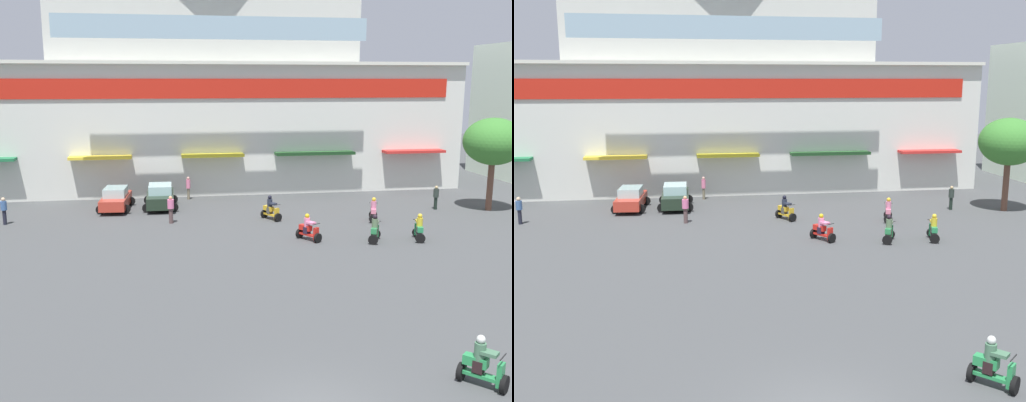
# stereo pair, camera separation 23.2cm
# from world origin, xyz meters

# --- Properties ---
(ground_plane) EXTENTS (128.00, 128.00, 0.00)m
(ground_plane) POSITION_xyz_m (0.00, 13.00, 0.00)
(ground_plane) COLOR #444748
(colonial_building) EXTENTS (39.57, 14.63, 19.87)m
(colonial_building) POSITION_xyz_m (0.00, 35.32, 8.42)
(colonial_building) COLOR silver
(colonial_building) RESTS_ON ground
(plaza_tree_1) EXTENTS (3.80, 4.02, 6.13)m
(plaza_tree_1) POSITION_xyz_m (17.77, 22.07, 4.55)
(plaza_tree_1) COLOR brown
(plaza_tree_1) RESTS_ON ground
(parked_car_0) EXTENTS (2.43, 4.36, 1.51)m
(parked_car_0) POSITION_xyz_m (-6.73, 26.23, 0.75)
(parked_car_0) COLOR #B13426
(parked_car_0) RESTS_ON ground
(parked_car_1) EXTENTS (2.41, 4.42, 1.61)m
(parked_car_1) POSITION_xyz_m (-3.79, 26.33, 0.80)
(parked_car_1) COLOR #1E2D1F
(parked_car_1) RESTS_ON ground
(scooter_rider_0) EXTENTS (1.24, 1.51, 1.47)m
(scooter_rider_0) POSITION_xyz_m (4.05, 16.64, 0.60)
(scooter_rider_0) COLOR black
(scooter_rider_0) RESTS_ON ground
(scooter_rider_1) EXTENTS (1.28, 1.35, 1.51)m
(scooter_rider_1) POSITION_xyz_m (5.04, 0.73, 0.63)
(scooter_rider_1) COLOR black
(scooter_rider_1) RESTS_ON ground
(scooter_rider_5) EXTENTS (1.09, 1.46, 1.52)m
(scooter_rider_5) POSITION_xyz_m (7.48, 15.77, 0.62)
(scooter_rider_5) COLOR black
(scooter_rider_5) RESTS_ON ground
(scooter_rider_6) EXTENTS (1.17, 1.55, 1.52)m
(scooter_rider_6) POSITION_xyz_m (2.95, 21.72, 0.62)
(scooter_rider_6) COLOR black
(scooter_rider_6) RESTS_ON ground
(scooter_rider_7) EXTENTS (0.88, 1.47, 1.50)m
(scooter_rider_7) POSITION_xyz_m (9.95, 15.69, 0.62)
(scooter_rider_7) COLOR black
(scooter_rider_7) RESTS_ON ground
(scooter_rider_8) EXTENTS (0.94, 1.46, 1.51)m
(scooter_rider_8) POSITION_xyz_m (9.09, 20.32, 0.62)
(scooter_rider_8) COLOR black
(scooter_rider_8) RESTS_ON ground
(pedestrian_0) EXTENTS (0.40, 0.40, 1.67)m
(pedestrian_0) POSITION_xyz_m (-1.78, 28.95, 0.97)
(pedestrian_0) COLOR #756B54
(pedestrian_0) RESTS_ON ground
(pedestrian_1) EXTENTS (0.45, 0.45, 1.68)m
(pedestrian_1) POSITION_xyz_m (-3.18, 21.76, 0.95)
(pedestrian_1) COLOR #523D3D
(pedestrian_1) RESTS_ON ground
(pedestrian_2) EXTENTS (0.48, 0.48, 1.66)m
(pedestrian_2) POSITION_xyz_m (-13.03, 23.01, 0.95)
(pedestrian_2) COLOR #1E1F2B
(pedestrian_2) RESTS_ON ground
(pedestrian_3) EXTENTS (0.48, 0.48, 1.61)m
(pedestrian_3) POSITION_xyz_m (14.40, 22.88, 0.91)
(pedestrian_3) COLOR black
(pedestrian_3) RESTS_ON ground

